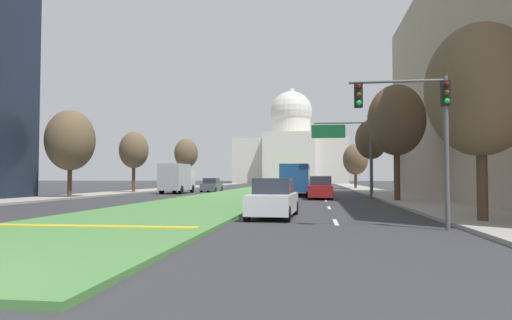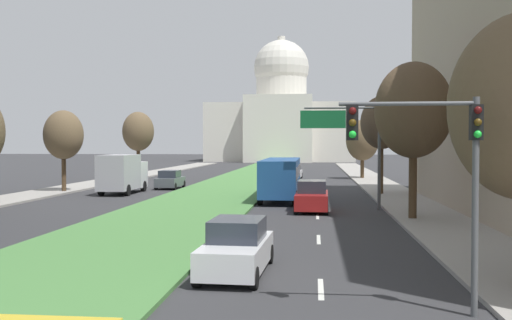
% 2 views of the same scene
% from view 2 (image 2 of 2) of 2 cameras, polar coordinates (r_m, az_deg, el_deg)
% --- Properties ---
extents(ground_plane, '(292.49, 292.49, 0.00)m').
position_cam_2_polar(ground_plane, '(70.90, -0.56, -1.68)').
color(ground_plane, '#333335').
extents(grass_median, '(7.84, 119.66, 0.14)m').
position_cam_2_polar(grass_median, '(64.30, -1.21, -1.95)').
color(grass_median, '#4C8442').
rests_on(grass_median, ground_plane).
extents(lane_dashes_right, '(0.16, 38.28, 0.01)m').
position_cam_2_polar(lane_dashes_right, '(34.44, 6.09, -5.20)').
color(lane_dashes_right, silver).
rests_on(lane_dashes_right, ground_plane).
extents(sidewalk_left, '(4.00, 119.66, 0.15)m').
position_cam_2_polar(sidewalk_left, '(61.24, -15.20, -2.19)').
color(sidewalk_left, '#9E9991').
rests_on(sidewalk_left, ground_plane).
extents(sidewalk_right, '(4.00, 119.66, 0.15)m').
position_cam_2_polar(sidewalk_right, '(57.54, 12.04, -2.41)').
color(sidewalk_right, '#9E9991').
rests_on(sidewalk_right, ground_plane).
extents(capitol_building, '(33.53, 25.62, 29.39)m').
position_cam_2_polar(capitol_building, '(136.36, 2.50, 4.06)').
color(capitol_building, silver).
rests_on(capitol_building, ground_plane).
extents(traffic_light_near_right, '(3.34, 0.35, 5.20)m').
position_cam_2_polar(traffic_light_near_right, '(14.29, 17.64, 0.32)').
color(traffic_light_near_right, '#515456').
rests_on(traffic_light_near_right, ground_plane).
extents(overhead_guide_sign, '(4.96, 0.20, 6.50)m').
position_cam_2_polar(overhead_guide_sign, '(36.05, 9.33, 2.43)').
color(overhead_guide_sign, '#515456').
rests_on(overhead_guide_sign, ground_plane).
extents(street_tree_right_mid, '(4.08, 4.08, 8.42)m').
position_cam_2_polar(street_tree_right_mid, '(31.69, 15.28, 4.72)').
color(street_tree_right_mid, '#4C3823').
rests_on(street_tree_right_mid, ground_plane).
extents(street_tree_left_far, '(3.26, 3.26, 6.87)m').
position_cam_2_polar(street_tree_left_far, '(50.62, -18.49, 2.34)').
color(street_tree_left_far, '#4C3823').
rests_on(street_tree_left_far, ground_plane).
extents(street_tree_right_far, '(3.33, 3.33, 7.83)m').
position_cam_2_polar(street_tree_right_far, '(46.45, 12.32, 3.59)').
color(street_tree_right_far, '#4C3823').
rests_on(street_tree_right_far, ground_plane).
extents(street_tree_left_distant, '(3.67, 3.67, 7.81)m').
position_cam_2_polar(street_tree_left_distant, '(68.93, -11.56, 2.75)').
color(street_tree_left_distant, '#4C3823').
rests_on(street_tree_left_distant, ground_plane).
extents(street_tree_right_distant, '(3.77, 3.77, 6.85)m').
position_cam_2_polar(street_tree_right_distant, '(67.49, 10.47, 1.92)').
color(street_tree_right_distant, '#4C3823').
rests_on(street_tree_right_distant, ground_plane).
extents(sedan_lead_stopped, '(2.04, 4.55, 1.73)m').
position_cam_2_polar(sedan_lead_stopped, '(18.35, -1.91, -8.71)').
color(sedan_lead_stopped, silver).
rests_on(sedan_lead_stopped, ground_plane).
extents(sedan_midblock, '(2.07, 4.68, 1.86)m').
position_cam_2_polar(sedan_midblock, '(35.17, 5.55, -3.65)').
color(sedan_midblock, maroon).
rests_on(sedan_midblock, ground_plane).
extents(sedan_distant, '(1.94, 4.27, 1.67)m').
position_cam_2_polar(sedan_distant, '(52.96, -8.49, -1.97)').
color(sedan_distant, '#4C5156').
rests_on(sedan_distant, ground_plane).
extents(sedan_far_horizon, '(2.13, 4.58, 1.62)m').
position_cam_2_polar(sedan_far_horizon, '(66.72, 3.68, -1.23)').
color(sedan_far_horizon, silver).
rests_on(sedan_far_horizon, ground_plane).
extents(box_truck_delivery, '(2.40, 6.40, 3.20)m').
position_cam_2_polar(box_truck_delivery, '(48.32, -13.07, -1.28)').
color(box_truck_delivery, silver).
rests_on(box_truck_delivery, ground_plane).
extents(city_bus, '(2.62, 11.00, 2.95)m').
position_cam_2_polar(city_bus, '(42.42, 2.50, -1.51)').
color(city_bus, '#1E4C8C').
rests_on(city_bus, ground_plane).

